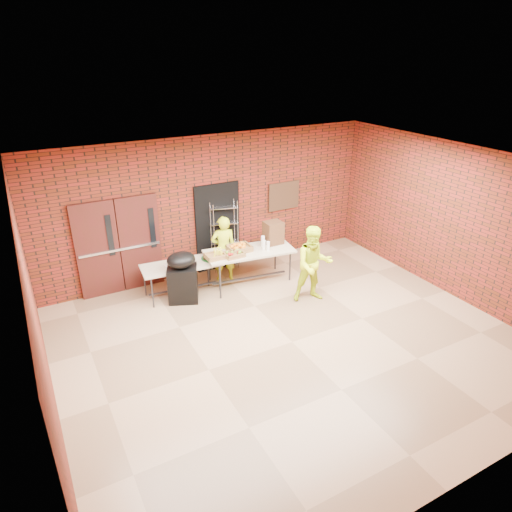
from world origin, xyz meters
The scene contains 19 objects.
room centered at (0.00, 0.00, 1.60)m, with size 8.08×7.08×3.28m.
double_doors centered at (-2.20, 3.44, 1.05)m, with size 1.78×0.12×2.10m.
dark_doorway centered at (0.10, 3.46, 1.05)m, with size 1.10×0.06×2.10m, color black.
bronze_plaque centered at (1.90, 3.45, 1.55)m, with size 0.85×0.04×0.70m, color #412A1A.
wire_rack centered at (0.21, 3.32, 0.85)m, with size 0.63×0.21×1.71m, color #B8B9C0, non-canonical shape.
table_left centered at (-1.11, 2.68, 0.64)m, with size 1.75×0.85×0.70m.
table_right centered at (0.38, 2.41, 0.74)m, with size 2.06×1.08×0.81m.
basket_bananas centered at (-0.44, 2.40, 0.86)m, with size 0.41×0.32×0.13m.
basket_oranges centered at (0.18, 2.50, 0.88)m, with size 0.50×0.39×0.16m.
basket_apples centered at (-0.05, 2.28, 0.86)m, with size 0.41×0.32×0.13m.
muffin_tray centered at (-0.44, 2.65, 0.74)m, with size 0.44×0.44×0.11m.
napkin_box centered at (-1.39, 2.66, 0.73)m, with size 0.18×0.12×0.06m, color white.
coffee_dispenser centered at (1.05, 2.51, 1.07)m, with size 0.39×0.35×0.52m, color #4E2E1A.
cup_stack_front centered at (0.69, 2.30, 0.92)m, with size 0.07×0.07×0.22m, color white.
cup_stack_mid centered at (0.75, 2.21, 0.91)m, with size 0.07×0.07×0.21m, color white.
cup_stack_back centered at (0.75, 2.45, 0.93)m, with size 0.08×0.08×0.25m, color white.
covered_grill centered at (-1.20, 2.39, 0.55)m, with size 0.75×0.70×1.10m.
volunteer_woman centered at (-0.04, 2.85, 0.77)m, with size 0.56×0.37×1.54m, color #CEEB1A.
volunteer_man centered at (1.21, 1.12, 0.82)m, with size 0.80×0.62×1.65m, color #CEEB1A.
Camera 1 is at (-3.88, -5.75, 4.95)m, focal length 32.00 mm.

